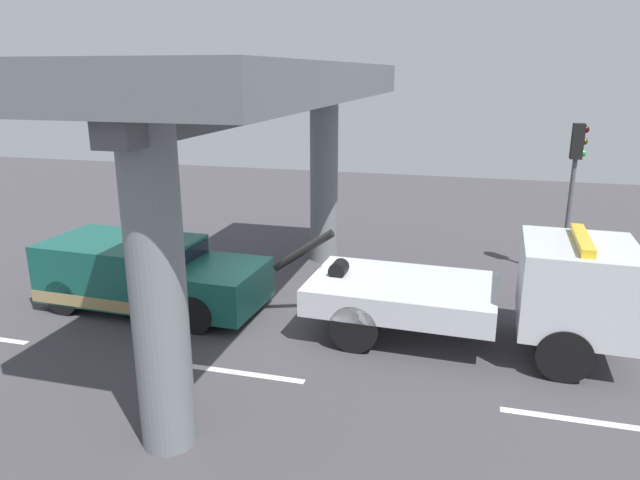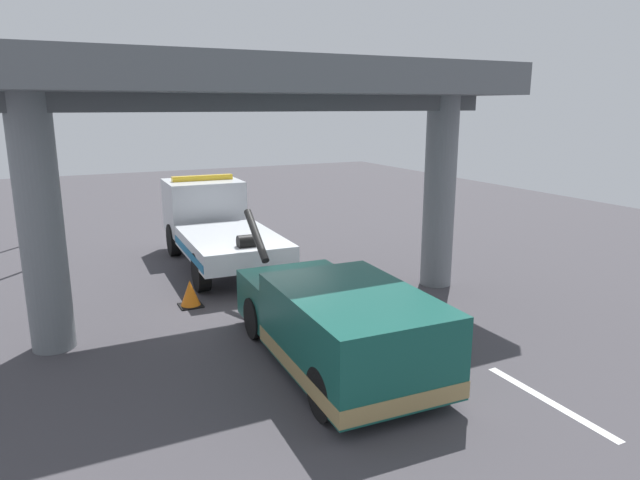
% 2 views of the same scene
% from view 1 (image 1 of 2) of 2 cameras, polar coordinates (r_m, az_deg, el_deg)
% --- Properties ---
extents(ground_plane, '(60.00, 40.00, 0.10)m').
position_cam_1_polar(ground_plane, '(13.23, -3.97, -8.12)').
color(ground_plane, '#423F44').
extents(lane_stripe_mid, '(2.60, 0.16, 0.01)m').
position_cam_1_polar(lane_stripe_mid, '(11.18, -8.11, -12.80)').
color(lane_stripe_mid, silver).
rests_on(lane_stripe_mid, ground).
extents(lane_stripe_east, '(2.60, 0.16, 0.01)m').
position_cam_1_polar(lane_stripe_east, '(10.64, 24.58, -15.90)').
color(lane_stripe_east, silver).
rests_on(lane_stripe_east, ground).
extents(tow_truck_white, '(7.29, 2.62, 2.46)m').
position_cam_1_polar(tow_truck_white, '(12.12, 17.21, -4.80)').
color(tow_truck_white, silver).
rests_on(tow_truck_white, ground).
extents(towed_van_green, '(5.27, 2.38, 1.58)m').
position_cam_1_polar(towed_van_green, '(14.32, -16.91, -3.32)').
color(towed_van_green, '#145147').
rests_on(towed_van_green, ground).
extents(overpass_structure, '(3.60, 11.24, 5.57)m').
position_cam_1_polar(overpass_structure, '(12.14, -5.25, 12.92)').
color(overpass_structure, slate).
rests_on(overpass_structure, ground).
extents(traffic_light_near, '(0.39, 0.32, 4.14)m').
position_cam_1_polar(traffic_light_near, '(16.50, 23.83, 6.59)').
color(traffic_light_near, '#515456').
rests_on(traffic_light_near, ground).
extents(traffic_cone_orange, '(0.53, 0.53, 0.63)m').
position_cam_1_polar(traffic_cone_orange, '(14.31, 1.85, -4.64)').
color(traffic_cone_orange, orange).
rests_on(traffic_cone_orange, ground).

